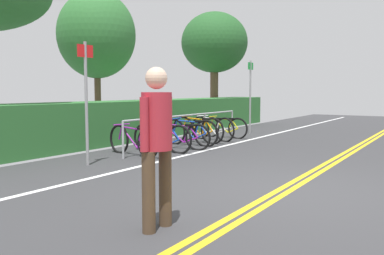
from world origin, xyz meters
The scene contains 18 objects.
ground_plane centered at (0.00, 0.00, -0.03)m, with size 39.53×10.53×0.05m, color #353538.
centre_line_yellow_inner centered at (0.00, -0.08, 0.00)m, with size 35.57×0.10×0.00m, color gold.
centre_line_yellow_outer centered at (0.00, 0.08, 0.00)m, with size 35.57×0.10×0.00m, color gold.
bike_lane_stripe_white centered at (0.00, 3.05, 0.00)m, with size 35.57×0.12×0.00m, color white.
bike_rack centered at (3.34, 3.92, 0.63)m, with size 5.21×0.05×0.84m.
bicycle_0 centered at (1.25, 4.06, 0.34)m, with size 0.50×1.73×0.73m.
bicycle_1 centered at (2.03, 3.82, 0.34)m, with size 0.46×1.69×0.73m.
bicycle_2 centered at (2.66, 3.79, 0.33)m, with size 0.47×1.77×0.71m.
bicycle_3 centered at (3.40, 3.91, 0.35)m, with size 0.46×1.73×0.76m.
bicycle_4 centered at (4.02, 4.04, 0.37)m, with size 0.46×1.74×0.78m.
bicycle_5 centered at (4.72, 3.97, 0.35)m, with size 0.55×1.70×0.75m.
bicycle_6 centered at (5.49, 3.99, 0.32)m, with size 0.46×1.66×0.69m.
pedestrian centered at (-2.45, 0.55, 0.99)m, with size 0.49×0.32×1.72m.
sign_post_near centered at (-0.19, 4.00, 1.44)m, with size 0.36×0.06×2.42m.
sign_post_far centered at (7.00, 3.79, 1.48)m, with size 0.36×0.06×2.47m.
hedge_backdrop centered at (4.84, 6.17, 0.58)m, with size 14.16×1.33×1.17m, color #2D6B30.
tree_mid centered at (3.71, 7.63, 3.22)m, with size 2.47×2.47×4.61m.
tree_far_right centered at (10.17, 6.98, 3.55)m, with size 2.92×2.92×4.91m.
Camera 1 is at (-5.86, -2.06, 1.48)m, focal length 38.52 mm.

